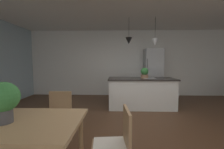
# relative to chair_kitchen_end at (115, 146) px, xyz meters

# --- Properties ---
(ground_plane) EXTENTS (10.00, 8.40, 0.04)m
(ground_plane) POSITION_rel_chair_kitchen_end_xyz_m (0.48, 1.34, -0.49)
(ground_plane) COLOR #4C301E
(wall_back_kitchen) EXTENTS (10.00, 0.12, 2.70)m
(wall_back_kitchen) POSITION_rel_chair_kitchen_end_xyz_m (0.48, 4.60, 0.88)
(wall_back_kitchen) COLOR white
(wall_back_kitchen) RESTS_ON ground_plane
(chair_kitchen_end) EXTENTS (0.43, 0.43, 0.87)m
(chair_kitchen_end) POSITION_rel_chair_kitchen_end_xyz_m (0.00, 0.00, 0.00)
(chair_kitchen_end) COLOR #A87F56
(chair_kitchen_end) RESTS_ON ground_plane
(chair_far_right) EXTENTS (0.41, 0.41, 0.87)m
(chair_far_right) POSITION_rel_chair_kitchen_end_xyz_m (-0.94, 0.80, 0.00)
(chair_far_right) COLOR #A87F56
(chair_far_right) RESTS_ON ground_plane
(kitchen_island) EXTENTS (1.99, 0.85, 0.91)m
(kitchen_island) POSITION_rel_chair_kitchen_end_xyz_m (0.77, 2.87, -0.01)
(kitchen_island) COLOR silver
(kitchen_island) RESTS_ON ground_plane
(refrigerator) EXTENTS (0.67, 0.67, 1.90)m
(refrigerator) POSITION_rel_chair_kitchen_end_xyz_m (1.46, 4.20, 0.48)
(refrigerator) COLOR #B2B5B7
(refrigerator) RESTS_ON ground_plane
(pendant_over_island_main) EXTENTS (0.20, 0.20, 0.78)m
(pendant_over_island_main) POSITION_rel_chair_kitchen_end_xyz_m (0.39, 2.87, 1.54)
(pendant_over_island_main) COLOR black
(pendant_over_island_aux) EXTENTS (0.16, 0.16, 0.83)m
(pendant_over_island_aux) POSITION_rel_chair_kitchen_end_xyz_m (1.16, 2.87, 1.50)
(pendant_over_island_aux) COLOR black
(potted_plant_on_island) EXTENTS (0.23, 0.23, 0.32)m
(potted_plant_on_island) POSITION_rel_chair_kitchen_end_xyz_m (0.87, 2.87, 0.58)
(potted_plant_on_island) COLOR #8C664C
(potted_plant_on_island) RESTS_ON kitchen_island
(potted_plant_on_table) EXTENTS (0.31, 0.31, 0.43)m
(potted_plant_on_table) POSITION_rel_chair_kitchen_end_xyz_m (-1.14, -0.06, 0.51)
(potted_plant_on_table) COLOR #4C4C51
(potted_plant_on_table) RESTS_ON dining_table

